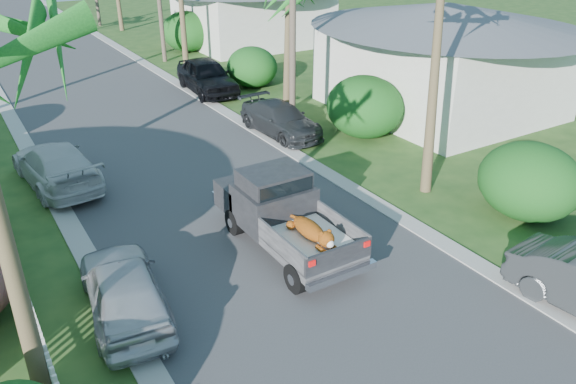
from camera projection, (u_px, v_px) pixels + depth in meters
ground at (402, 372)px, 11.23m from camera, size 120.00×120.00×0.00m
road at (86, 85)px, 30.27m from camera, size 8.00×100.00×0.02m
curb_right at (162, 74)px, 32.30m from camera, size 0.60×100.00×0.06m
pickup_truck at (279, 209)px, 15.30m from camera, size 1.98×5.12×2.06m
parked_car_rm at (281, 120)px, 23.19m from camera, size 2.05×4.48×1.27m
parked_car_rf at (207, 76)px, 28.64m from camera, size 2.35×5.11×1.70m
parked_car_ln at (124, 289)px, 12.55m from camera, size 2.13×4.26×1.39m
parked_car_lf at (56, 165)px, 18.74m from camera, size 2.43×5.07×1.43m
shrub_r_a at (529, 181)px, 16.60m from camera, size 2.80×3.08×2.30m
shrub_r_b at (364, 107)px, 22.75m from camera, size 3.00×3.30×2.50m
shrub_r_c at (252, 67)px, 29.55m from camera, size 2.60×2.86×2.10m
shrub_r_d at (187, 31)px, 37.30m from camera, size 3.20×3.52×2.60m
picket_fence at (29, 305)px, 12.36m from camera, size 0.10×11.00×1.00m
house_right_near at (441, 62)px, 25.54m from camera, size 8.00×9.00×4.80m
house_right_far at (252, 12)px, 39.30m from camera, size 9.00×8.00×4.60m
utility_pole_b at (293, 19)px, 21.75m from camera, size 1.60×0.26×9.00m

